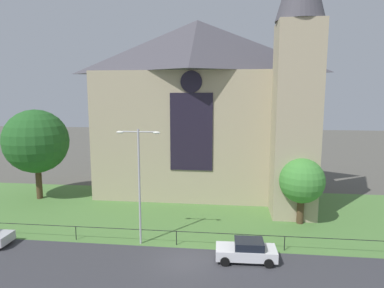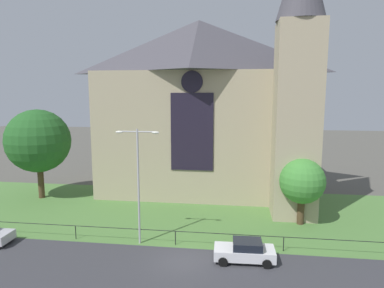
{
  "view_description": "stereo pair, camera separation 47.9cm",
  "coord_description": "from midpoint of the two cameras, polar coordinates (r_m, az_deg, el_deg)",
  "views": [
    {
      "loc": [
        3.09,
        -21.88,
        11.63
      ],
      "look_at": [
        -0.38,
        8.0,
        7.11
      ],
      "focal_mm": 31.52,
      "sensor_mm": 36.0,
      "label": 1
    },
    {
      "loc": [
        3.56,
        -21.82,
        11.63
      ],
      "look_at": [
        -0.38,
        8.0,
        7.11
      ],
      "focal_mm": 31.52,
      "sensor_mm": 36.0,
      "label": 2
    }
  ],
  "objects": [
    {
      "name": "tree_left_far",
      "position": [
        40.64,
        -24.28,
        0.46
      ],
      "size": [
        6.94,
        6.94,
        9.94
      ],
      "color": "#4C3823",
      "rests_on": "ground"
    },
    {
      "name": "grass_verge",
      "position": [
        32.2,
        1.12,
        -12.62
      ],
      "size": [
        120.0,
        20.0,
        0.01
      ],
      "primitive_type": "cube",
      "color": "#517F3D",
      "rests_on": "ground"
    },
    {
      "name": "streetlamp_near",
      "position": [
        25.96,
        -8.57,
        -4.84
      ],
      "size": [
        3.37,
        0.26,
        9.01
      ],
      "color": "#B2B2B7",
      "rests_on": "ground"
    },
    {
      "name": "church_building",
      "position": [
        39.76,
        2.49,
        6.58
      ],
      "size": [
        23.2,
        16.2,
        26.0
      ],
      "color": "tan",
      "rests_on": "ground"
    },
    {
      "name": "iron_railing",
      "position": [
        26.91,
        -2.31,
        -14.77
      ],
      "size": [
        32.74,
        0.07,
        1.13
      ],
      "color": "black",
      "rests_on": "ground"
    },
    {
      "name": "tree_right_near",
      "position": [
        31.59,
        18.56,
        -6.03
      ],
      "size": [
        4.0,
        4.0,
        5.96
      ],
      "color": "#4C3823",
      "rests_on": "ground"
    },
    {
      "name": "parked_car_white",
      "position": [
        24.97,
        9.52,
        -17.42
      ],
      "size": [
        4.25,
        2.12,
        1.51
      ],
      "rotation": [
        0.0,
        0.0,
        3.17
      ],
      "color": "silver",
      "rests_on": "ground"
    },
    {
      "name": "road_asphalt",
      "position": [
        23.24,
        -1.84,
        -21.47
      ],
      "size": [
        120.0,
        8.0,
        0.01
      ],
      "primitive_type": "cube",
      "color": "#38383D",
      "rests_on": "ground"
    },
    {
      "name": "ground",
      "position": [
        34.06,
        1.51,
        -11.42
      ],
      "size": [
        160.0,
        160.0,
        0.0
      ],
      "primitive_type": "plane",
      "color": "#56544C"
    }
  ]
}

